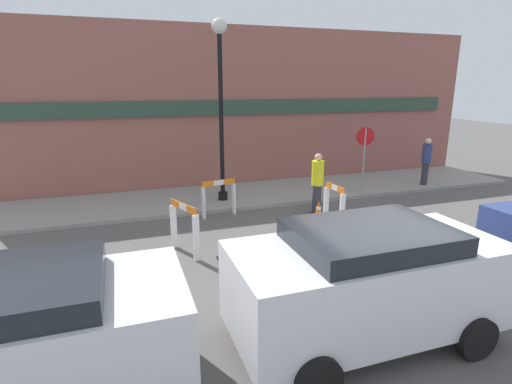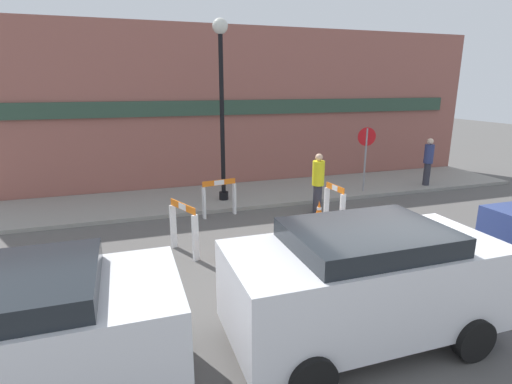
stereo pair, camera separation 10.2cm
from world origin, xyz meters
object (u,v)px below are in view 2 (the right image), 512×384
object	(u,v)px
person_pedestrian	(428,160)
streetlamp_post	(221,88)
parked_car_1	(364,278)
stop_sign	(366,149)
person_worker	(318,182)

from	to	relation	value
person_pedestrian	streetlamp_post	bearing A→B (deg)	-12.88
streetlamp_post	parked_car_1	world-z (taller)	streetlamp_post
streetlamp_post	person_pedestrian	size ratio (longest dim) A/B	3.16
stop_sign	person_worker	distance (m)	2.86
person_worker	parked_car_1	bearing A→B (deg)	38.08
person_pedestrian	stop_sign	bearing A→B (deg)	-9.53
streetlamp_post	person_pedestrian	world-z (taller)	streetlamp_post
person_worker	streetlamp_post	bearing A→B (deg)	-70.03
person_worker	person_pedestrian	world-z (taller)	person_pedestrian
parked_car_1	person_worker	bearing A→B (deg)	69.23
person_worker	parked_car_1	world-z (taller)	person_worker
stop_sign	parked_car_1	xyz separation A→B (m)	(-4.50, -6.88, -0.57)
stop_sign	person_pedestrian	size ratio (longest dim) A/B	1.27
streetlamp_post	person_worker	world-z (taller)	streetlamp_post
stop_sign	person_worker	bearing A→B (deg)	43.29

